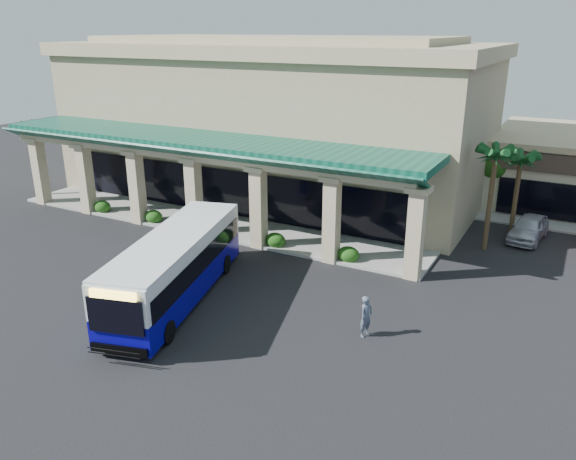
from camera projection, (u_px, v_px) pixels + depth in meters
The scene contains 10 objects.
ground at pixel (257, 293), 26.71m from camera, with size 110.00×110.00×0.00m, color black.
main_building at pixel (275, 117), 41.60m from camera, with size 30.80×14.80×11.35m, color tan, non-canonical shape.
arcade at pixel (203, 182), 34.94m from camera, with size 30.00×6.20×5.70m, color #0B4334, non-canonical shape.
palm_0 at pixel (491, 193), 30.92m from camera, with size 2.40×2.40×6.60m, color #0F3B17, non-canonical shape.
palm_1 at pixel (517, 190), 33.10m from camera, with size 2.40×2.40×5.80m, color #0F3B17, non-canonical shape.
palm_2 at pixel (39, 155), 41.06m from camera, with size 2.40×2.40×6.20m, color #0F3B17, non-canonical shape.
broadleaf_tree at pixel (494, 175), 38.30m from camera, with size 2.60×2.60×4.81m, color #1B4810, non-canonical shape.
transit_bus at pixel (176, 268), 25.58m from camera, with size 2.61×11.23×3.14m, color #0A048F, non-canonical shape.
pedestrian at pixel (366, 316), 22.72m from camera, with size 0.64×0.42×1.76m, color #4B546A.
car_silver at pixel (529, 228), 33.20m from camera, with size 1.70×4.24×1.44m, color #B8BACA.
Camera 1 is at (12.72, -20.53, 11.90)m, focal length 35.00 mm.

